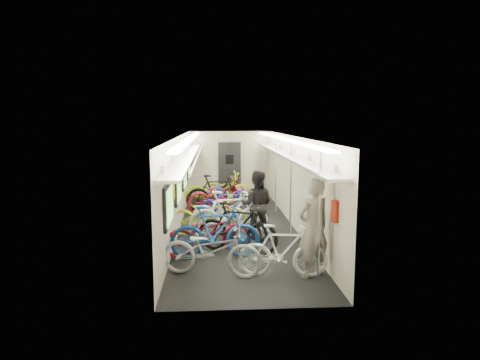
{
  "coord_description": "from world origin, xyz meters",
  "views": [
    {
      "loc": [
        -0.61,
        -11.06,
        2.82
      ],
      "look_at": [
        0.13,
        0.78,
        1.15
      ],
      "focal_mm": 32.0,
      "sensor_mm": 36.0,
      "label": 1
    }
  ],
  "objects": [
    {
      "name": "bicycle_0",
      "position": [
        -0.66,
        -3.56,
        0.49
      ],
      "size": [
        1.97,
        1.11,
        0.98
      ],
      "primitive_type": "imported",
      "rotation": [
        0.0,
        0.0,
        1.31
      ],
      "color": "#9C9CA0",
      "rests_on": "ground"
    },
    {
      "name": "bicycle_3",
      "position": [
        -0.12,
        -2.22,
        0.55
      ],
      "size": [
        1.87,
        1.18,
        1.09
      ],
      "primitive_type": "imported",
      "rotation": [
        0.0,
        0.0,
        1.17
      ],
      "color": "black",
      "rests_on": "ground"
    },
    {
      "name": "passenger_mid",
      "position": [
        0.41,
        -1.1,
        0.82
      ],
      "size": [
        0.91,
        0.78,
        1.63
      ],
      "primitive_type": "imported",
      "rotation": [
        0.0,
        0.0,
        2.92
      ],
      "color": "black",
      "rests_on": "ground"
    },
    {
      "name": "bicycle_5",
      "position": [
        -0.24,
        -1.06,
        0.58
      ],
      "size": [
        1.98,
        0.82,
        1.16
      ],
      "primitive_type": "imported",
      "rotation": [
        0.0,
        0.0,
        1.72
      ],
      "color": "white",
      "rests_on": "ground"
    },
    {
      "name": "bicycle_10",
      "position": [
        -0.44,
        2.62,
        0.57
      ],
      "size": [
        2.29,
        1.12,
        1.15
      ],
      "primitive_type": "imported",
      "rotation": [
        0.0,
        0.0,
        1.74
      ],
      "color": "#D1DE14",
      "rests_on": "ground"
    },
    {
      "name": "bicycle_2",
      "position": [
        -0.73,
        -2.36,
        0.49
      ],
      "size": [
        1.97,
        1.18,
        0.98
      ],
      "primitive_type": "imported",
      "rotation": [
        0.0,
        0.0,
        1.88
      ],
      "color": "maroon",
      "rests_on": "ground"
    },
    {
      "name": "bicycle_9",
      "position": [
        -0.51,
        2.05,
        0.57
      ],
      "size": [
        1.94,
        0.72,
        1.14
      ],
      "primitive_type": "imported",
      "rotation": [
        0.0,
        0.0,
        1.67
      ],
      "color": "black",
      "rests_on": "ground"
    },
    {
      "name": "passenger_near",
      "position": [
        1.17,
        -3.69,
        0.9
      ],
      "size": [
        0.78,
        0.66,
        1.81
      ],
      "primitive_type": "imported",
      "rotation": [
        0.0,
        0.0,
        3.56
      ],
      "color": "gray",
      "rests_on": "ground"
    },
    {
      "name": "bicycle_11",
      "position": [
        0.62,
        -3.69,
        0.48
      ],
      "size": [
        1.66,
        0.66,
        0.97
      ],
      "primitive_type": "imported",
      "rotation": [
        0.0,
        0.0,
        1.44
      ],
      "color": "white",
      "rests_on": "ground"
    },
    {
      "name": "bicycle_12",
      "position": [
        -0.31,
        3.58,
        0.44
      ],
      "size": [
        1.73,
        0.76,
        0.88
      ],
      "primitive_type": "imported",
      "rotation": [
        0.0,
        0.0,
        1.68
      ],
      "color": "slate",
      "rests_on": "ground"
    },
    {
      "name": "bicycle_6",
      "position": [
        -0.31,
        0.13,
        0.48
      ],
      "size": [
        1.94,
        1.22,
        0.96
      ],
      "primitive_type": "imported",
      "rotation": [
        0.0,
        0.0,
        1.91
      ],
      "color": "#B0B1B5",
      "rests_on": "ground"
    },
    {
      "name": "bicycle_7",
      "position": [
        -0.23,
        0.56,
        0.48
      ],
      "size": [
        1.66,
        0.99,
        0.96
      ],
      "primitive_type": "imported",
      "rotation": [
        0.0,
        0.0,
        1.21
      ],
      "color": "#1D24AF",
      "rests_on": "ground"
    },
    {
      "name": "train_car_shell",
      "position": [
        -0.36,
        0.71,
        1.66
      ],
      "size": [
        10.0,
        10.0,
        10.0
      ],
      "color": "black",
      "rests_on": "ground"
    },
    {
      "name": "bicycle_14",
      "position": [
        -0.39,
        3.4,
        0.45
      ],
      "size": [
        1.8,
        0.89,
        0.91
      ],
      "primitive_type": "imported",
      "rotation": [
        0.0,
        0.0,
        1.4
      ],
      "color": "slate",
      "rests_on": "ground"
    },
    {
      "name": "bicycle_4",
      "position": [
        -0.73,
        -0.7,
        0.51
      ],
      "size": [
        2.02,
        0.96,
        1.02
      ],
      "primitive_type": "imported",
      "rotation": [
        0.0,
        0.0,
        1.72
      ],
      "color": "#A9BB11",
      "rests_on": "ground"
    },
    {
      "name": "backpack",
      "position": [
        1.54,
        -4.03,
        1.28
      ],
      "size": [
        0.29,
        0.21,
        0.38
      ],
      "primitive_type": "cube",
      "rotation": [
        0.0,
        0.0,
        0.31
      ],
      "color": "#AA2111",
      "rests_on": "passenger_near"
    },
    {
      "name": "bicycle_8",
      "position": [
        -0.42,
        1.77,
        0.54
      ],
      "size": [
        2.19,
        1.5,
        1.09
      ],
      "primitive_type": "imported",
      "rotation": [
        0.0,
        0.0,
        1.99
      ],
      "color": "maroon",
      "rests_on": "ground"
    },
    {
      "name": "bicycle_1",
      "position": [
        -0.58,
        -2.57,
        0.55
      ],
      "size": [
        1.86,
        0.59,
        1.11
      ],
      "primitive_type": "imported",
      "rotation": [
        0.0,
        0.0,
        1.61
      ],
      "color": "#17468F",
      "rests_on": "ground"
    }
  ]
}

